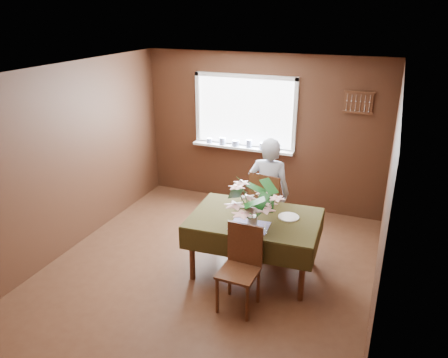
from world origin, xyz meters
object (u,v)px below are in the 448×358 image
at_px(dining_table, 255,224).
at_px(flower_bouquet, 253,201).
at_px(chair_near, 241,263).
at_px(chair_far, 268,206).
at_px(seated_woman, 268,193).

height_order(dining_table, flower_bouquet, flower_bouquet).
bearing_deg(dining_table, chair_near, -87.31).
xyz_separation_m(dining_table, chair_far, (-0.05, 0.75, -0.09)).
relative_size(dining_table, chair_near, 1.70).
height_order(chair_far, seated_woman, seated_woman).
xyz_separation_m(chair_near, seated_woman, (-0.11, 1.40, 0.26)).
xyz_separation_m(chair_far, flower_bouquet, (0.10, -1.01, 0.52)).
bearing_deg(chair_far, seated_woman, 122.77).
distance_m(chair_near, flower_bouquet, 0.71).
bearing_deg(flower_bouquet, chair_near, -88.03).
relative_size(chair_far, seated_woman, 0.69).
relative_size(dining_table, flower_bouquet, 2.69).
bearing_deg(dining_table, seated_woman, 90.00).
height_order(seated_woman, flower_bouquet, seated_woman).
relative_size(seated_woman, flower_bouquet, 2.60).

